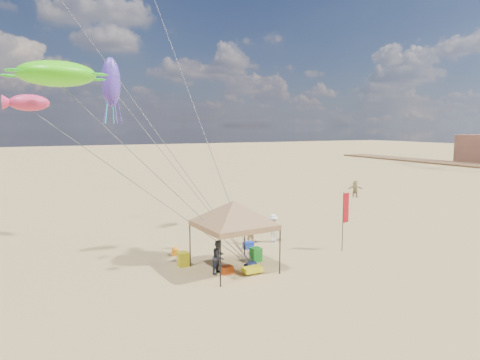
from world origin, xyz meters
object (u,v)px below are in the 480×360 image
(canopy_tent, at_px, (234,203))
(beach_cart, at_px, (252,269))
(person_near_c, at_px, (273,228))
(person_far_c, at_px, (355,189))
(chair_green, at_px, (256,254))
(chair_yellow, at_px, (183,259))
(cooler_blue, at_px, (248,245))
(cooler_red, at_px, (227,270))
(feather_flag, at_px, (345,212))
(person_near_a, at_px, (250,229))
(person_near_b, at_px, (219,257))

(canopy_tent, relative_size, beach_cart, 7.00)
(person_near_c, relative_size, person_far_c, 1.03)
(chair_green, relative_size, chair_yellow, 1.00)
(canopy_tent, relative_size, chair_green, 8.99)
(person_far_c, bearing_deg, cooler_blue, -118.29)
(cooler_red, bearing_deg, chair_green, 26.56)
(beach_cart, bearing_deg, feather_flag, 9.29)
(canopy_tent, xyz_separation_m, person_far_c, (19.55, 13.67, -2.43))
(chair_green, distance_m, person_near_a, 3.24)
(chair_green, distance_m, person_near_c, 3.81)
(cooler_blue, distance_m, beach_cart, 4.10)
(canopy_tent, relative_size, person_far_c, 3.89)
(canopy_tent, distance_m, person_far_c, 23.98)
(person_near_b, bearing_deg, feather_flag, -36.71)
(chair_green, bearing_deg, chair_yellow, 165.44)
(person_near_b, height_order, person_near_c, person_near_c)
(feather_flag, distance_m, person_near_b, 7.78)
(chair_green, bearing_deg, person_far_c, 35.79)
(chair_yellow, height_order, person_far_c, person_far_c)
(person_near_c, bearing_deg, feather_flag, 129.29)
(chair_yellow, xyz_separation_m, person_far_c, (21.52, 12.03, 0.46))
(cooler_red, relative_size, beach_cart, 0.60)
(person_near_b, bearing_deg, chair_yellow, 85.38)
(cooler_red, height_order, chair_yellow, chair_yellow)
(cooler_blue, xyz_separation_m, chair_yellow, (-4.25, -1.24, 0.16))
(chair_yellow, bearing_deg, person_near_c, 16.17)
(person_near_b, xyz_separation_m, person_near_c, (5.02, 3.51, 0.05))
(cooler_red, distance_m, person_far_c, 24.49)
(cooler_red, xyz_separation_m, chair_yellow, (-1.45, 1.98, 0.16))
(canopy_tent, bearing_deg, chair_yellow, 140.27)
(chair_yellow, bearing_deg, cooler_blue, 16.30)
(beach_cart, relative_size, person_near_a, 0.52)
(canopy_tent, bearing_deg, person_far_c, 34.96)
(chair_green, height_order, chair_yellow, same)
(feather_flag, bearing_deg, beach_cart, -170.71)
(beach_cart, distance_m, person_near_a, 5.08)
(person_near_a, bearing_deg, beach_cart, 52.22)
(person_near_a, relative_size, person_near_b, 1.09)
(feather_flag, xyz_separation_m, person_near_b, (-7.65, -0.27, -1.39))
(chair_yellow, bearing_deg, canopy_tent, -39.73)
(feather_flag, xyz_separation_m, cooler_blue, (-4.56, 2.69, -1.99))
(chair_yellow, bearing_deg, person_far_c, 29.21)
(cooler_blue, relative_size, chair_green, 0.77)
(chair_green, relative_size, person_near_c, 0.42)
(person_near_a, bearing_deg, canopy_tent, 41.28)
(person_near_a, distance_m, person_far_c, 19.51)
(feather_flag, bearing_deg, person_far_c, 46.69)
(canopy_tent, distance_m, beach_cart, 3.20)
(chair_green, bearing_deg, cooler_blue, 72.13)
(feather_flag, height_order, person_far_c, feather_flag)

